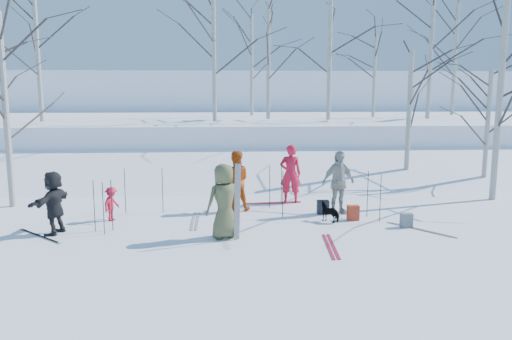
{
  "coord_description": "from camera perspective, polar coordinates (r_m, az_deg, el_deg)",
  "views": [
    {
      "loc": [
        -0.97,
        -12.88,
        3.6
      ],
      "look_at": [
        0.0,
        1.5,
        1.3
      ],
      "focal_mm": 35.0,
      "sensor_mm": 36.0,
      "label": 1
    }
  ],
  "objects": [
    {
      "name": "skier_red_north",
      "position": [
        16.1,
        3.96,
        -0.43
      ],
      "size": [
        0.72,
        0.5,
        1.9
      ],
      "primitive_type": "imported",
      "rotation": [
        0.0,
        0.0,
        3.07
      ],
      "color": "red",
      "rests_on": "ground"
    },
    {
      "name": "ski_pair_e",
      "position": [
        16.16,
        1.84,
        -3.77
      ],
      "size": [
        0.55,
        1.94,
        0.02
      ],
      "primitive_type": null,
      "rotation": [
        0.0,
        0.0,
        1.66
      ],
      "color": "maroon",
      "rests_on": "ground"
    },
    {
      "name": "birch_edge_b",
      "position": [
        18.14,
        26.09,
        7.44
      ],
      "size": [
        5.32,
        5.32,
        6.75
      ],
      "primitive_type": null,
      "color": "silver",
      "rests_on": "ground"
    },
    {
      "name": "skier_red_seated",
      "position": [
        14.49,
        -16.18,
        -3.74
      ],
      "size": [
        0.56,
        0.71,
        0.96
      ],
      "primitive_type": "imported",
      "rotation": [
        0.0,
        0.0,
        1.18
      ],
      "color": "red",
      "rests_on": "ground"
    },
    {
      "name": "snow_ramp",
      "position": [
        20.2,
        -1.04,
        -0.77
      ],
      "size": [
        70.0,
        9.49,
        4.12
      ],
      "primitive_type": "cube",
      "rotation": [
        0.3,
        0.0,
        0.0
      ],
      "color": "white",
      "rests_on": "ground"
    },
    {
      "name": "birch_plateau_e",
      "position": [
        31.48,
        21.78,
        11.61
      ],
      "size": [
        5.01,
        5.01,
        6.3
      ],
      "primitive_type": null,
      "color": "silver",
      "rests_on": "snow_plateau"
    },
    {
      "name": "backpack_red",
      "position": [
        14.3,
        11.03,
        -4.82
      ],
      "size": [
        0.32,
        0.22,
        0.42
      ],
      "primitive_type": "cube",
      "color": "#A92F1A",
      "rests_on": "ground"
    },
    {
      "name": "backpack_dark",
      "position": [
        14.88,
        7.66,
        -4.22
      ],
      "size": [
        0.34,
        0.24,
        0.4
      ],
      "primitive_type": "cube",
      "color": "black",
      "rests_on": "ground"
    },
    {
      "name": "birch_plateau_g",
      "position": [
        27.6,
        13.37,
        10.42
      ],
      "size": [
        3.64,
        3.64,
        4.34
      ],
      "primitive_type": null,
      "color": "silver",
      "rests_on": "snow_plateau"
    },
    {
      "name": "birch_plateau_a",
      "position": [
        25.23,
        1.42,
        12.2
      ],
      "size": [
        4.5,
        4.5,
        5.57
      ],
      "primitive_type": null,
      "color": "silver",
      "rests_on": "snow_plateau"
    },
    {
      "name": "ski_pole_f",
      "position": [
        14.3,
        3.08,
        -2.77
      ],
      "size": [
        0.02,
        0.02,
        1.34
      ],
      "primitive_type": "cylinder",
      "color": "black",
      "rests_on": "ground"
    },
    {
      "name": "upright_ski_left",
      "position": [
        11.97,
        -2.32,
        -3.73
      ],
      "size": [
        0.11,
        0.17,
        1.9
      ],
      "primitive_type": "cube",
      "rotation": [
        0.07,
        0.0,
        0.26
      ],
      "color": "silver",
      "rests_on": "ground"
    },
    {
      "name": "birch_plateau_h",
      "position": [
        24.56,
        8.41,
        13.02
      ],
      "size": [
        4.99,
        4.99,
        6.27
      ],
      "primitive_type": null,
      "color": "silver",
      "rests_on": "snow_plateau"
    },
    {
      "name": "ski_pair_a",
      "position": [
        11.9,
        8.55,
        -8.59
      ],
      "size": [
        0.51,
        1.93,
        0.02
      ],
      "primitive_type": null,
      "rotation": [
        0.0,
        0.0,
        -0.08
      ],
      "color": "maroon",
      "rests_on": "ground"
    },
    {
      "name": "birch_edge_a",
      "position": [
        17.1,
        -26.7,
        5.99
      ],
      "size": [
        4.75,
        4.75,
        5.93
      ],
      "primitive_type": null,
      "color": "silver",
      "rests_on": "ground"
    },
    {
      "name": "ski_pole_h",
      "position": [
        15.96,
        2.91,
        -1.53
      ],
      "size": [
        0.02,
        0.02,
        1.34
      ],
      "primitive_type": "cylinder",
      "color": "black",
      "rests_on": "ground"
    },
    {
      "name": "ski_pole_a",
      "position": [
        15.21,
        -14.75,
        -2.34
      ],
      "size": [
        0.02,
        0.02,
        1.34
      ],
      "primitive_type": "cylinder",
      "color": "black",
      "rests_on": "ground"
    },
    {
      "name": "ski_pair_b",
      "position": [
        14.06,
        -6.96,
        -5.8
      ],
      "size": [
        0.2,
        1.9,
        0.02
      ],
      "primitive_type": null,
      "rotation": [
        0.0,
        0.0,
        -0.0
      ],
      "color": "silver",
      "rests_on": "ground"
    },
    {
      "name": "birch_plateau_b",
      "position": [
        26.74,
        19.37,
        12.8
      ],
      "size": [
        5.32,
        5.32,
        6.75
      ],
      "primitive_type": null,
      "color": "silver",
      "rests_on": "snow_plateau"
    },
    {
      "name": "ski_pair_c",
      "position": [
        13.79,
        18.31,
        -6.49
      ],
      "size": [
        2.03,
        2.09,
        0.02
      ],
      "primitive_type": null,
      "rotation": [
        0.0,
        0.0,
        0.65
      ],
      "color": "silver",
      "rests_on": "ground"
    },
    {
      "name": "far_hill",
      "position": [
        50.92,
        -2.77,
        7.25
      ],
      "size": [
        90.0,
        30.0,
        6.0
      ],
      "primitive_type": "cube",
      "color": "white",
      "rests_on": "ground"
    },
    {
      "name": "snow_plateau",
      "position": [
        30.01,
        -1.99,
        4.09
      ],
      "size": [
        70.0,
        18.0,
        2.2
      ],
      "primitive_type": "cube",
      "color": "white",
      "rests_on": "ground"
    },
    {
      "name": "ski_pole_e",
      "position": [
        13.14,
        -17.05,
        -4.23
      ],
      "size": [
        0.02,
        0.02,
        1.34
      ],
      "primitive_type": "cylinder",
      "color": "black",
      "rests_on": "ground"
    },
    {
      "name": "ski_pole_d",
      "position": [
        15.35,
        1.57,
        -1.94
      ],
      "size": [
        0.02,
        0.02,
        1.34
      ],
      "primitive_type": "cylinder",
      "color": "black",
      "rests_on": "ground"
    },
    {
      "name": "birch_plateau_d",
      "position": [
        23.2,
        -4.82,
        12.99
      ],
      "size": [
        4.8,
        4.8,
        6.01
      ],
      "primitive_type": null,
      "color": "silver",
      "rests_on": "snow_plateau"
    },
    {
      "name": "ski_pole_i",
      "position": [
        13.49,
        -18.01,
        -3.93
      ],
      "size": [
        0.02,
        0.02,
        1.34
      ],
      "primitive_type": "cylinder",
      "color": "black",
      "rests_on": "ground"
    },
    {
      "name": "birch_edge_c",
      "position": [
        20.72,
        24.92,
        4.36
      ],
      "size": [
        3.68,
        3.68,
        4.41
      ],
      "primitive_type": null,
      "color": "silver",
      "rests_on": "ground"
    },
    {
      "name": "ski_pole_g",
      "position": [
        14.14,
        14.03,
        -3.17
      ],
      "size": [
        0.02,
        0.02,
        1.34
      ],
      "primitive_type": "cylinder",
      "color": "black",
      "rests_on": "ground"
    },
    {
      "name": "skier_redor_behind",
      "position": [
        15.05,
        -2.35,
        -1.24
      ],
      "size": [
        0.9,
        0.71,
        1.82
      ],
      "primitive_type": "imported",
      "rotation": [
        0.0,
        0.0,
        3.11
      ],
      "color": "#B5440D",
      "rests_on": "ground"
    },
    {
      "name": "backpack_grey",
      "position": [
        13.9,
        16.81,
        -5.53
      ],
      "size": [
        0.3,
        0.2,
        0.38
      ],
      "primitive_type": "cube",
      "color": "slate",
      "rests_on": "ground"
    },
    {
      "name": "ski_pole_b",
      "position": [
        15.07,
        -10.63,
        -2.3
      ],
      "size": [
        0.02,
        0.02,
        1.34
      ],
      "primitive_type": "cylinder",
      "color": "black",
      "rests_on": "ground"
    },
    {
      "name": "skier_olive_center",
      "position": [
        12.24,
        -3.67,
        -3.57
      ],
      "size": [
        1.07,
        0.92,
        1.85
      ],
      "primitive_type": "imported",
      "rotation": [
        0.0,
        0.0,
        3.58
      ],
      "color": "#4D5130",
      "rests_on": "ground"
    },
    {
      "name": "skier_grey_west",
      "position": [
        13.58,
        -22.11,
        -3.48
      ],
      "size": [
        0.88,
        1.57,
        1.61
      ],
      "primitive_type": "imported",
      "rotation": [
        0.0,
        0.0,
        4.43
      ],
      "color": "black",
      "rests_on": "ground"
    },
    {
      "name": "birch_edge_e",
      "position": [
        20.19,
        17.06,
        5.73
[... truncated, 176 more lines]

